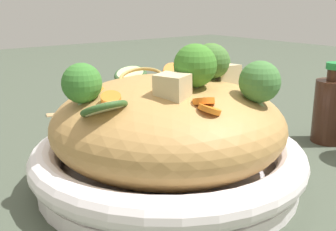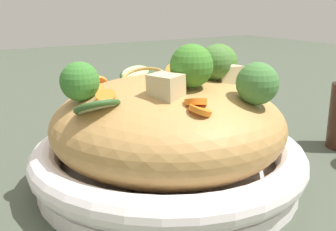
{
  "view_description": "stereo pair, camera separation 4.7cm",
  "coord_description": "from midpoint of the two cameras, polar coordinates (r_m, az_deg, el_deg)",
  "views": [
    {
      "loc": [
        -0.36,
        0.28,
        0.21
      ],
      "look_at": [
        0.0,
        0.0,
        0.08
      ],
      "focal_mm": 44.39,
      "sensor_mm": 36.0,
      "label": 1
    },
    {
      "loc": [
        -0.39,
        0.24,
        0.21
      ],
      "look_at": [
        0.0,
        0.0,
        0.08
      ],
      "focal_mm": 44.39,
      "sensor_mm": 36.0,
      "label": 2
    }
  ],
  "objects": [
    {
      "name": "broccoli_florets",
      "position": [
        0.48,
        1.68,
        6.23
      ],
      "size": [
        0.19,
        0.26,
        0.07
      ],
      "color": "#9EB87A",
      "rests_on": "serving_bowl"
    },
    {
      "name": "chopsticks_pair",
      "position": [
        0.82,
        -10.05,
        0.87
      ],
      "size": [
        0.09,
        0.22,
        0.01
      ],
      "color": "tan",
      "rests_on": "ground_plane"
    },
    {
      "name": "serving_bowl",
      "position": [
        0.49,
        -2.77,
        -6.41
      ],
      "size": [
        0.32,
        0.32,
        0.05
      ],
      "color": "white",
      "rests_on": "ground_plane"
    },
    {
      "name": "ground_plane",
      "position": [
        0.5,
        -2.73,
        -9.26
      ],
      "size": [
        3.0,
        3.0,
        0.0
      ],
      "primitive_type": "plane",
      "color": "#41493B"
    },
    {
      "name": "zucchini_slices",
      "position": [
        0.46,
        -9.97,
        3.35
      ],
      "size": [
        0.15,
        0.14,
        0.03
      ],
      "color": "beige",
      "rests_on": "serving_bowl"
    },
    {
      "name": "chicken_chunks",
      "position": [
        0.44,
        1.29,
        4.53
      ],
      "size": [
        0.06,
        0.13,
        0.03
      ],
      "color": "#D0BC8C",
      "rests_on": "serving_bowl"
    },
    {
      "name": "noodle_heap",
      "position": [
        0.48,
        -2.84,
        -1.3
      ],
      "size": [
        0.27,
        0.27,
        0.11
      ],
      "color": "#B38549",
      "rests_on": "serving_bowl"
    },
    {
      "name": "soy_sauce_bottle",
      "position": [
        0.66,
        19.7,
        0.81
      ],
      "size": [
        0.05,
        0.05,
        0.12
      ],
      "color": "#381E14",
      "rests_on": "ground_plane"
    },
    {
      "name": "carrot_coins",
      "position": [
        0.44,
        -7.13,
        3.34
      ],
      "size": [
        0.21,
        0.13,
        0.04
      ],
      "color": "orange",
      "rests_on": "serving_bowl"
    }
  ]
}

